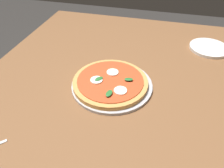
{
  "coord_description": "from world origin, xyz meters",
  "views": [
    {
      "loc": [
        -0.56,
        -0.15,
        1.33
      ],
      "look_at": [
        0.07,
        0.01,
        0.79
      ],
      "focal_mm": 34.07,
      "sensor_mm": 36.0,
      "label": 1
    }
  ],
  "objects_px": {
    "dining_table": "(111,114)",
    "pizza": "(110,82)",
    "plate_white": "(209,48)",
    "serving_tray": "(112,85)"
  },
  "relations": [
    {
      "from": "pizza",
      "to": "plate_white",
      "type": "relative_size",
      "value": 1.54
    },
    {
      "from": "pizza",
      "to": "plate_white",
      "type": "bearing_deg",
      "value": -45.27
    },
    {
      "from": "plate_white",
      "to": "dining_table",
      "type": "bearing_deg",
      "value": 140.22
    },
    {
      "from": "dining_table",
      "to": "pizza",
      "type": "relative_size",
      "value": 5.17
    },
    {
      "from": "dining_table",
      "to": "pizza",
      "type": "xyz_separation_m",
      "value": [
        0.06,
        0.02,
        0.11
      ]
    },
    {
      "from": "dining_table",
      "to": "plate_white",
      "type": "relative_size",
      "value": 7.98
    },
    {
      "from": "dining_table",
      "to": "serving_tray",
      "type": "bearing_deg",
      "value": 9.62
    },
    {
      "from": "dining_table",
      "to": "pizza",
      "type": "distance_m",
      "value": 0.13
    },
    {
      "from": "pizza",
      "to": "plate_white",
      "type": "distance_m",
      "value": 0.57
    },
    {
      "from": "serving_tray",
      "to": "pizza",
      "type": "bearing_deg",
      "value": 124.22
    }
  ]
}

